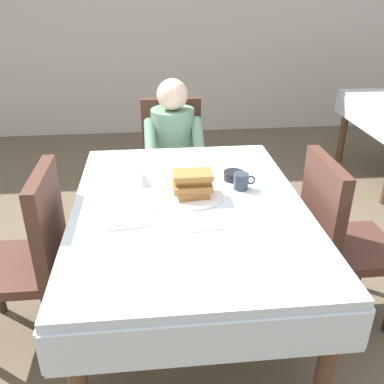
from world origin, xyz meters
The scene contains 15 objects.
ground_plane centered at (0.00, 0.00, 0.00)m, with size 14.00×14.00×0.00m, color brown.
dining_table_main centered at (0.00, 0.00, 0.65)m, with size 1.12×1.52×0.74m.
chair_diner centered at (-0.01, 1.17, 0.53)m, with size 0.44×0.45×0.93m.
diner_person centered at (-0.01, 1.01, 0.67)m, with size 0.40×0.43×1.12m.
chair_left_side centered at (-0.77, 0.00, 0.53)m, with size 0.45×0.44×0.93m.
chair_right_side centered at (0.77, 0.00, 0.53)m, with size 0.45×0.44×0.93m.
plate_breakfast centered at (0.03, 0.06, 0.75)m, with size 0.28×0.28×0.02m, color white.
breakfast_stack centered at (0.02, 0.06, 0.82)m, with size 0.19×0.15×0.12m.
cup_coffee centered at (0.28, 0.13, 0.78)m, with size 0.11×0.08×0.08m.
bowl_butter centered at (0.26, 0.24, 0.76)m, with size 0.11×0.11×0.04m, color black.
syrup_pitcher centered at (-0.22, 0.22, 0.78)m, with size 0.08×0.08×0.07m.
fork_left_of_plate centered at (-0.16, 0.04, 0.74)m, with size 0.18×0.01×0.01m, color silver.
knife_right_of_plate centered at (0.22, 0.04, 0.74)m, with size 0.20×0.01×0.01m, color silver.
spoon_near_edge centered at (0.05, -0.25, 0.74)m, with size 0.15×0.01×0.01m, color silver.
napkin_folded centered at (-0.29, -0.15, 0.74)m, with size 0.17×0.12×0.01m, color white.
Camera 1 is at (-0.16, -1.77, 1.69)m, focal length 39.41 mm.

